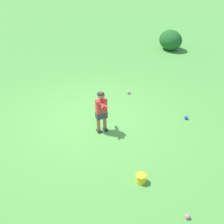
{
  "coord_description": "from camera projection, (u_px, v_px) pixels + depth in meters",
  "views": [
    {
      "loc": [
        5.94,
        -2.93,
        4.28
      ],
      "look_at": [
        0.54,
        0.31,
        0.45
      ],
      "focal_mm": 47.65,
      "sensor_mm": 36.0,
      "label": 1
    }
  ],
  "objects": [
    {
      "name": "play_ball_midfield",
      "position": [
        186.0,
        117.0,
        7.9
      ],
      "size": [
        0.1,
        0.1,
        0.1
      ],
      "primitive_type": "sphere",
      "color": "blue",
      "rests_on": "ground"
    },
    {
      "name": "play_ball_center_lawn",
      "position": [
        188.0,
        217.0,
        5.16
      ],
      "size": [
        0.09,
        0.09,
        0.09
      ],
      "primitive_type": "sphere",
      "color": "pink",
      "rests_on": "ground"
    },
    {
      "name": "child_batter",
      "position": [
        101.0,
        108.0,
        7.14
      ],
      "size": [
        0.62,
        0.32,
        1.08
      ],
      "color": "#232328",
      "rests_on": "ground"
    },
    {
      "name": "play_ball_far_right",
      "position": [
        129.0,
        92.0,
        9.15
      ],
      "size": [
        0.1,
        0.1,
        0.1
      ],
      "primitive_type": "sphere",
      "color": "pink",
      "rests_on": "ground"
    },
    {
      "name": "toy_bucket",
      "position": [
        141.0,
        178.0,
        5.88
      ],
      "size": [
        0.22,
        0.22,
        0.19
      ],
      "color": "yellow",
      "rests_on": "ground"
    },
    {
      "name": "shrub_left_background",
      "position": [
        171.0,
        40.0,
        12.41
      ],
      "size": [
        1.03,
        0.87,
        0.82
      ],
      "primitive_type": "ellipsoid",
      "color": "#1E5B23",
      "rests_on": "ground"
    },
    {
      "name": "ground_plane",
      "position": [
        91.0,
        121.0,
        7.86
      ],
      "size": [
        40.0,
        40.0,
        0.0
      ],
      "primitive_type": "plane",
      "color": "#519942"
    }
  ]
}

